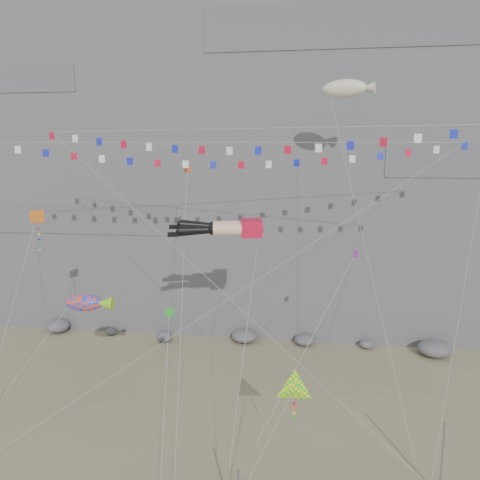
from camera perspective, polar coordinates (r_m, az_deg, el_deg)
The scene contains 14 objects.
ground at distance 33.33m, azimuth -3.43°, elevation -23.31°, with size 120.00×120.00×0.00m, color gray.
cliff at distance 59.96m, azimuth 2.46°, elevation 16.38°, with size 80.00×28.00×50.00m, color slate.
talus_boulders at distance 48.03m, azimuth 0.55°, elevation -11.64°, with size 60.00×3.00×1.20m, color slate, non-canonical shape.
anchor_pole_right at distance 29.92m, azimuth 23.40°, elevation -23.43°, with size 0.12×0.12×4.39m, color gray.
legs_kite at distance 32.19m, azimuth -1.78°, elevation 1.44°, with size 6.59×12.93×17.89m.
flag_banner_upper at distance 35.66m, azimuth -1.62°, elevation 11.78°, with size 35.28×15.37×26.87m.
flag_banner_lower at distance 32.45m, azimuth 0.49°, elevation 13.38°, with size 30.07×9.63×24.43m.
harlequin_kite at distance 36.21m, azimuth -23.52°, elevation 2.55°, with size 2.71×7.57×15.62m.
fish_windsock at distance 34.86m, azimuth -18.44°, elevation -7.27°, with size 7.53×8.00×12.19m.
delta_kite at distance 26.63m, azimuth 6.63°, elevation -17.69°, with size 4.63×4.35×8.03m.
blimp_windsock at distance 38.88m, azimuth 12.59°, elevation 17.50°, with size 6.43×13.92×26.98m.
small_kite_a at distance 36.35m, azimuth -6.46°, elevation 8.06°, with size 3.14×14.99×22.70m.
small_kite_b at distance 31.93m, azimuth 13.63°, elevation -2.23°, with size 7.93×10.09×16.91m.
small_kite_c at distance 30.30m, azimuth -8.62°, elevation -8.93°, with size 2.31×9.05×12.08m.
Camera 1 is at (5.56, -27.32, 18.26)m, focal length 35.00 mm.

